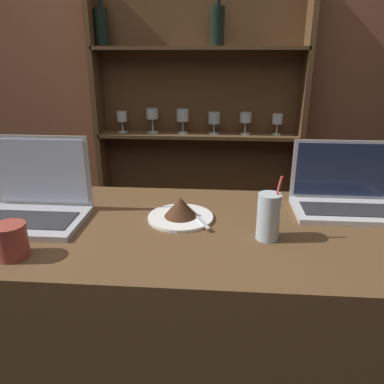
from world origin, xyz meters
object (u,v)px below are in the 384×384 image
Objects in this scene: water_glass at (268,217)px; laptop_far at (344,195)px; cake_plate at (181,211)px; laptop_near at (34,202)px; coffee_cup at (11,241)px.

laptop_far is at bearing 39.97° from water_glass.
cake_plate is 1.11× the size of water_glass.
cake_plate is (-0.54, -0.12, -0.02)m from laptop_far.
coffee_cup is at bearing -77.56° from laptop_near.
laptop_near is at bearing 173.45° from water_glass.
laptop_near reaches higher than coffee_cup.
water_glass is 2.05× the size of coffee_cup.
cake_plate is at bearing 156.56° from water_glass.
laptop_near is at bearing -171.52° from laptop_far.
cake_plate is 2.28× the size of coffee_cup.
laptop_near is 1.74× the size of water_glass.
laptop_far reaches higher than water_glass.
cake_plate is 0.29m from water_glass.
water_glass is at bearing 13.03° from coffee_cup.
water_glass is at bearing -140.03° from laptop_far.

